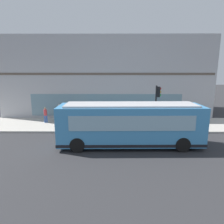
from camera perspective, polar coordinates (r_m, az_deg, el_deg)
The scene contains 9 objects.
ground at distance 14.83m, azimuth -2.71°, elevation -9.21°, with size 120.00×120.00×0.00m, color #2D2D30.
sidewalk_curb at distance 19.64m, azimuth -1.92°, elevation -3.61°, with size 5.00×40.00×0.15m, color #B2ADA3.
building_corner at distance 25.91m, azimuth -1.36°, elevation 10.08°, with size 9.03×23.51×8.99m.
city_bus_nearside at distance 14.14m, azimuth 5.19°, elevation -3.67°, with size 2.75×10.08×3.07m.
traffic_light_near_corner at distance 17.70m, azimuth 12.91°, elevation 3.63°, with size 0.32×0.49×3.91m.
fire_hydrant at distance 21.21m, azimuth 20.19°, elevation -1.96°, with size 0.35×0.35×0.74m.
pedestrian_walking_along_curb at distance 21.13m, azimuth -0.83°, elevation 0.43°, with size 0.32×0.32×1.69m.
pedestrian_near_hydrant at distance 21.32m, azimuth -14.88°, elevation 0.23°, with size 0.32×0.32×1.74m.
pedestrian_near_building_entrance at distance 20.98m, azimuth -18.58°, elevation -0.55°, with size 0.32×0.32×1.54m.
Camera 1 is at (-13.80, -0.79, 5.37)m, focal length 31.80 mm.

